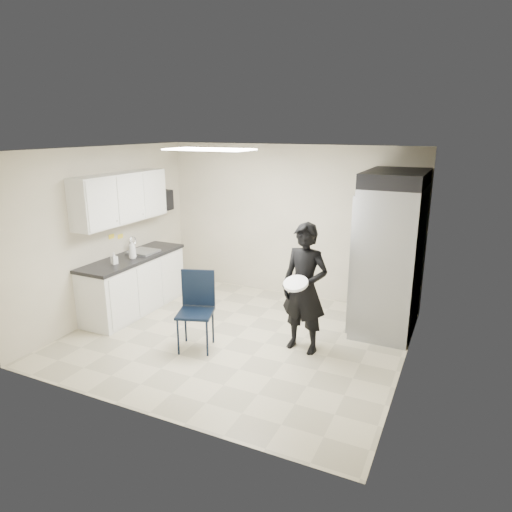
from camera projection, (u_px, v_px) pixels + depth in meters
The scene contains 21 objects.
floor at pixel (237, 337), 6.46m from camera, with size 4.50×4.50×0.00m, color #B9AF91.
ceiling at pixel (234, 149), 5.75m from camera, with size 4.50×4.50×0.00m, color silver.
back_wall at pixel (289, 222), 7.85m from camera, with size 4.50×4.50×0.00m, color beige.
left_wall at pixel (106, 233), 7.03m from camera, with size 4.00×4.00×0.00m, color beige.
right_wall at pixel (410, 270), 5.19m from camera, with size 4.00×4.00×0.00m, color beige.
ceiling_panel at pixel (209, 149), 6.35m from camera, with size 1.20×0.60×0.02m, color white.
lower_counter at pixel (134, 285), 7.32m from camera, with size 0.60×1.90×0.86m, color silver.
countertop at pixel (132, 258), 7.19m from camera, with size 0.64×1.95×0.05m, color black.
sink at pixel (143, 255), 7.40m from camera, with size 0.42×0.40×0.14m, color gray.
faucet at pixel (133, 245), 7.45m from camera, with size 0.02×0.02×0.24m, color silver.
upper_cabinets at pixel (121, 198), 6.99m from camera, with size 0.35×1.80×0.75m, color silver.
towel_dispenser at pixel (164, 200), 8.07m from camera, with size 0.22×0.30×0.35m, color black.
notice_sticker_left at pixel (111, 236), 7.13m from camera, with size 0.00×0.12×0.07m, color yellow.
notice_sticker_right at pixel (120, 236), 7.32m from camera, with size 0.00×0.12×0.07m, color yellow.
commercial_fridge at pixel (390, 259), 6.54m from camera, with size 0.80×1.35×2.10m, color gray.
fridge_compressor at pixel (397, 178), 6.22m from camera, with size 0.80×1.35×0.20m, color black.
folding_chair at pixel (195, 313), 6.00m from camera, with size 0.45×0.45×1.01m, color black.
man_tuxedo at pixel (305, 289), 5.89m from camera, with size 0.63×0.42×1.72m, color black.
bucket_lid at pixel (296, 283), 5.65m from camera, with size 0.31×0.31×0.04m, color silver.
soap_bottle_a at pixel (132, 249), 7.02m from camera, with size 0.12×0.12×0.30m, color white.
soap_bottle_b at pixel (114, 258), 6.75m from camera, with size 0.08×0.08×0.18m, color #ABA9B5.
Camera 1 is at (2.76, -5.22, 2.87)m, focal length 32.00 mm.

